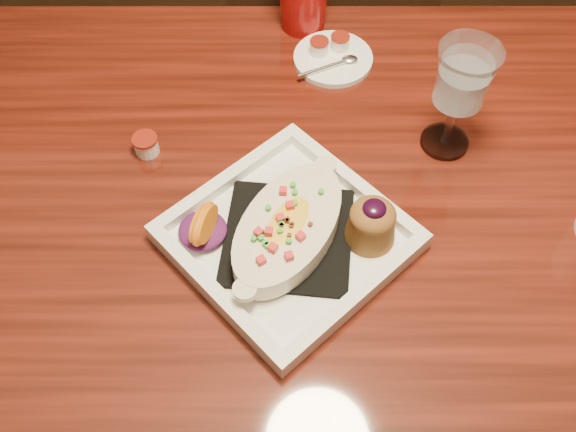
{
  "coord_description": "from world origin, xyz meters",
  "views": [
    {
      "loc": [
        -0.08,
        -0.5,
        1.48
      ],
      "look_at": [
        -0.08,
        -0.02,
        0.77
      ],
      "focal_mm": 40.0,
      "sensor_mm": 36.0,
      "label": 1
    }
  ],
  "objects_px": {
    "table": "(344,250)",
    "plate": "(295,232)",
    "chair_far": "(325,45)",
    "goblet": "(462,82)",
    "saucer": "(332,56)"
  },
  "relations": [
    {
      "from": "table",
      "to": "plate",
      "type": "height_order",
      "value": "plate"
    },
    {
      "from": "table",
      "to": "chair_far",
      "type": "distance_m",
      "value": 0.65
    },
    {
      "from": "table",
      "to": "chair_far",
      "type": "xyz_separation_m",
      "value": [
        -0.0,
        0.63,
        -0.15
      ]
    },
    {
      "from": "goblet",
      "to": "plate",
      "type": "bearing_deg",
      "value": -141.97
    },
    {
      "from": "chair_far",
      "to": "goblet",
      "type": "relative_size",
      "value": 5.2
    },
    {
      "from": "plate",
      "to": "table",
      "type": "bearing_deg",
      "value": -11.06
    },
    {
      "from": "chair_far",
      "to": "plate",
      "type": "distance_m",
      "value": 0.73
    },
    {
      "from": "chair_far",
      "to": "goblet",
      "type": "height_order",
      "value": "chair_far"
    },
    {
      "from": "saucer",
      "to": "chair_far",
      "type": "bearing_deg",
      "value": 87.85
    },
    {
      "from": "plate",
      "to": "goblet",
      "type": "distance_m",
      "value": 0.3
    },
    {
      "from": "plate",
      "to": "goblet",
      "type": "xyz_separation_m",
      "value": [
        0.22,
        0.18,
        0.1
      ]
    },
    {
      "from": "goblet",
      "to": "saucer",
      "type": "xyz_separation_m",
      "value": [
        -0.16,
        0.18,
        -0.12
      ]
    },
    {
      "from": "goblet",
      "to": "saucer",
      "type": "bearing_deg",
      "value": 131.78
    },
    {
      "from": "table",
      "to": "goblet",
      "type": "distance_m",
      "value": 0.3
    },
    {
      "from": "table",
      "to": "goblet",
      "type": "height_order",
      "value": "goblet"
    }
  ]
}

